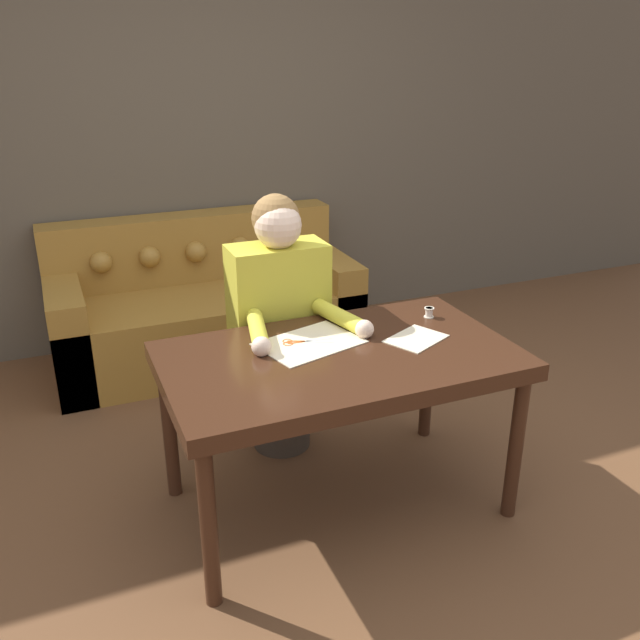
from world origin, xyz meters
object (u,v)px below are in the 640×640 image
couch (204,309)px  person (280,325)px  dining_table (339,369)px  scissors (298,342)px  thread_spool (429,312)px

couch → person: size_ratio=1.46×
dining_table → scissors: size_ratio=6.64×
person → thread_spool: bearing=-29.8°
dining_table → scissors: scissors is taller
scissors → person: bearing=82.4°
dining_table → scissors: (-0.12, 0.15, 0.08)m
person → scissors: bearing=-97.6°
dining_table → person: bearing=97.1°
couch → person: (0.09, -1.19, 0.34)m
scissors → thread_spool: bearing=3.2°
dining_table → thread_spool: 0.57m
dining_table → thread_spool: size_ratio=31.10×
thread_spool → couch: bearing=114.0°
scissors → thread_spool: (0.64, 0.04, 0.02)m
thread_spool → dining_table: bearing=-160.1°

